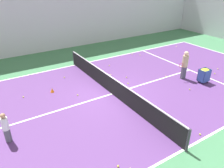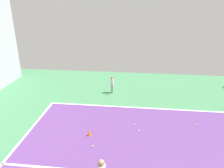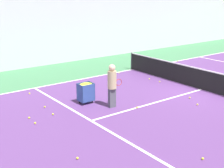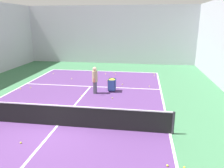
{
  "view_description": "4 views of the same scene",
  "coord_description": "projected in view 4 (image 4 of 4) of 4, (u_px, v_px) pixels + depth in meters",
  "views": [
    {
      "loc": [
        8.66,
        -5.45,
        5.74
      ],
      "look_at": [
        0.0,
        0.0,
        0.6
      ],
      "focal_mm": 35.0,
      "sensor_mm": 36.0,
      "label": 1
    },
    {
      "loc": [
        0.14,
        -0.25,
        5.74
      ],
      "look_at": [
        1.64,
        -13.1,
        0.61
      ],
      "focal_mm": 35.0,
      "sensor_mm": 36.0,
      "label": 2
    },
    {
      "loc": [
        -8.66,
        11.74,
        4.42
      ],
      "look_at": [
        0.67,
        4.74,
        0.96
      ],
      "focal_mm": 50.0,
      "sensor_mm": 36.0,
      "label": 3
    },
    {
      "loc": [
        3.75,
        -8.45,
        4.54
      ],
      "look_at": [
        1.69,
        5.31,
        0.51
      ],
      "focal_mm": 35.0,
      "sensor_mm": 36.0,
      "label": 4
    }
  ],
  "objects": [
    {
      "name": "tennis_ball_22",
      "position": [
        21.0,
        143.0,
        8.38
      ],
      "size": [
        0.07,
        0.07,
        0.07
      ],
      "primitive_type": "sphere",
      "color": "yellow",
      "rests_on": "ground"
    },
    {
      "name": "tennis_net",
      "position": [
        57.0,
        115.0,
        9.68
      ],
      "size": [
        10.18,
        0.1,
        1.0
      ],
      "color": "#2D2D33",
      "rests_on": "ground"
    },
    {
      "name": "tennis_ball_20",
      "position": [
        105.0,
        121.0,
        10.16
      ],
      "size": [
        0.07,
        0.07,
        0.07
      ],
      "primitive_type": "sphere",
      "color": "yellow",
      "rests_on": "ground"
    },
    {
      "name": "tennis_ball_0",
      "position": [
        20.0,
        89.0,
        15.06
      ],
      "size": [
        0.07,
        0.07,
        0.07
      ],
      "primitive_type": "sphere",
      "color": "yellow",
      "rests_on": "ground"
    },
    {
      "name": "tennis_ball_25",
      "position": [
        112.0,
        98.0,
        13.24
      ],
      "size": [
        0.07,
        0.07,
        0.07
      ],
      "primitive_type": "sphere",
      "color": "yellow",
      "rests_on": "ground"
    },
    {
      "name": "tennis_ball_19",
      "position": [
        110.0,
        84.0,
        16.28
      ],
      "size": [
        0.07,
        0.07,
        0.07
      ],
      "primitive_type": "sphere",
      "color": "yellow",
      "rests_on": "ground"
    },
    {
      "name": "tennis_ball_15",
      "position": [
        114.0,
        72.0,
        19.81
      ],
      "size": [
        0.07,
        0.07,
        0.07
      ],
      "primitive_type": "sphere",
      "color": "yellow",
      "rests_on": "ground"
    },
    {
      "name": "tennis_ball_4",
      "position": [
        120.0,
        122.0,
        10.12
      ],
      "size": [
        0.07,
        0.07,
        0.07
      ],
      "primitive_type": "sphere",
      "color": "yellow",
      "rests_on": "ground"
    },
    {
      "name": "hall_enclosure_far",
      "position": [
        110.0,
        35.0,
        23.61
      ],
      "size": [
        18.12,
        0.15,
        6.14
      ],
      "color": "silver",
      "rests_on": "ground"
    },
    {
      "name": "coach_at_net",
      "position": [
        95.0,
        78.0,
        13.94
      ],
      "size": [
        0.38,
        0.69,
        1.75
      ],
      "rotation": [
        0.0,
        0.0,
        -1.65
      ],
      "color": "#4C4C56",
      "rests_on": "ground"
    },
    {
      "name": "tennis_ball_29",
      "position": [
        107.0,
        80.0,
        17.16
      ],
      "size": [
        0.07,
        0.07,
        0.07
      ],
      "primitive_type": "sphere",
      "color": "yellow",
      "rests_on": "ground"
    },
    {
      "name": "tennis_ball_5",
      "position": [
        167.0,
        165.0,
        7.06
      ],
      "size": [
        0.07,
        0.07,
        0.07
      ],
      "primitive_type": "sphere",
      "color": "yellow",
      "rests_on": "ground"
    },
    {
      "name": "tennis_ball_16",
      "position": [
        115.0,
        81.0,
        17.06
      ],
      "size": [
        0.07,
        0.07,
        0.07
      ],
      "primitive_type": "sphere",
      "color": "yellow",
      "rests_on": "ground"
    },
    {
      "name": "tennis_ball_38",
      "position": [
        48.0,
        108.0,
        11.75
      ],
      "size": [
        0.07,
        0.07,
        0.07
      ],
      "primitive_type": "sphere",
      "color": "yellow",
      "rests_on": "ground"
    },
    {
      "name": "tennis_ball_37",
      "position": [
        155.0,
        74.0,
        19.18
      ],
      "size": [
        0.07,
        0.07,
        0.07
      ],
      "primitive_type": "sphere",
      "color": "yellow",
      "rests_on": "ground"
    },
    {
      "name": "tennis_ball_21",
      "position": [
        28.0,
        111.0,
        11.3
      ],
      "size": [
        0.07,
        0.07,
        0.07
      ],
      "primitive_type": "sphere",
      "color": "yellow",
      "rests_on": "ground"
    },
    {
      "name": "tennis_ball_26",
      "position": [
        53.0,
        74.0,
        19.36
      ],
      "size": [
        0.07,
        0.07,
        0.07
      ],
      "primitive_type": "sphere",
      "color": "yellow",
      "rests_on": "ground"
    },
    {
      "name": "line_sideline_right",
      "position": [
        170.0,
        134.0,
        9.12
      ],
      "size": [
        0.1,
        22.43,
        0.0
      ],
      "primitive_type": "cube",
      "color": "white",
      "rests_on": "ground"
    },
    {
      "name": "court_playing_area",
      "position": [
        57.0,
        126.0,
        9.82
      ],
      "size": [
        9.88,
        22.43,
        0.0
      ],
      "color": "#563370",
      "rests_on": "ground"
    },
    {
      "name": "tennis_ball_31",
      "position": [
        59.0,
        112.0,
        11.25
      ],
      "size": [
        0.07,
        0.07,
        0.07
      ],
      "primitive_type": "sphere",
      "color": "yellow",
      "rests_on": "ground"
    },
    {
      "name": "tennis_ball_10",
      "position": [
        122.0,
        84.0,
        16.07
      ],
      "size": [
        0.07,
        0.07,
        0.07
      ],
      "primitive_type": "sphere",
      "color": "yellow",
      "rests_on": "ground"
    },
    {
      "name": "tennis_ball_28",
      "position": [
        154.0,
        76.0,
        18.59
      ],
      "size": [
        0.07,
        0.07,
        0.07
      ],
      "primitive_type": "sphere",
      "color": "yellow",
      "rests_on": "ground"
    },
    {
      "name": "tennis_ball_14",
      "position": [
        184.0,
        167.0,
        6.97
      ],
      "size": [
        0.07,
        0.07,
        0.07
      ],
      "primitive_type": "sphere",
      "color": "yellow",
      "rests_on": "ground"
    },
    {
      "name": "tennis_ball_27",
      "position": [
        116.0,
        74.0,
        19.13
      ],
      "size": [
        0.07,
        0.07,
        0.07
      ],
      "primitive_type": "sphere",
      "color": "yellow",
      "rests_on": "ground"
    },
    {
      "name": "line_baseline_far",
      "position": [
        104.0,
        71.0,
        20.47
      ],
      "size": [
        9.88,
        0.1,
        0.0
      ],
      "primitive_type": "cube",
      "color": "white",
      "rests_on": "ground"
    },
    {
      "name": "tennis_ball_30",
      "position": [
        149.0,
        86.0,
        15.6
      ],
      "size": [
        0.07,
        0.07,
        0.07
      ],
      "primitive_type": "sphere",
      "color": "yellow",
      "rests_on": "ground"
    },
    {
      "name": "tennis_ball_17",
      "position": [
        106.0,
        74.0,
        19.29
      ],
      "size": [
        0.07,
        0.07,
        0.07
      ],
      "primitive_type": "sphere",
      "color": "yellow",
      "rests_on": "ground"
    },
    {
      "name": "tennis_ball_6",
      "position": [
        82.0,
        96.0,
        13.65
      ],
      "size": [
        0.07,
        0.07,
        0.07
      ],
      "primitive_type": "sphere",
      "color": "yellow",
      "rests_on": "ground"
    },
    {
      "name": "ground_plane",
      "position": [
        57.0,
        126.0,
        9.82
      ],
      "size": [
        34.67,
        34.67,
        0.0
      ],
      "primitive_type": "plane",
      "color": "#3D754C"
    },
    {
      "name": "line_centre_service",
      "position": [
        57.0,
        126.0,
        9.82
      ],
      "size": [
        0.1,
        12.34,
        0.0
      ],
      "primitive_type": "cube",
      "color": "white",
      "rests_on": "ground"
    },
    {
      "name": "tennis_ball_24",
      "position": [
        11.0,
        105.0,
        12.19
      ],
      "size": [
        0.07,
        0.07,
        0.07
      ],
      "primitive_type": "sphere",
      "color": "yellow",
      "rests_on": "ground"
    },
    {
      "name": "tennis_ball_18",
      "position": [
        153.0,
        73.0,
        19.53
      ],
      "size": [
        0.07,
        0.07,
        0.07
      ],
      "primitive_type": "sphere",
      "color": "yellow",
      "rests_on": "ground"
    },
    {
      "name": "line_service_far",
      "position": [
        91.0,
        86.0,
        15.68
      ],
      "size": [
        9.88,
        0.1,
        0.0
      ],
      "primitive_type": "cube",
      "color": "white",
      "rests_on": "ground"
    },
    {
      "name": "tennis_ball_35",
      "position": [
        72.0,
        79.0,
        17.63
      ],
      "size": [
        0.07,
        0.07,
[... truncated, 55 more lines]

